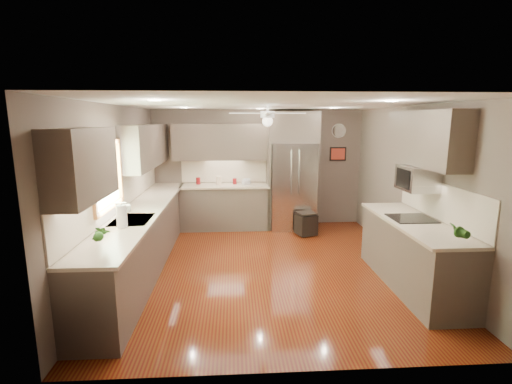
{
  "coord_description": "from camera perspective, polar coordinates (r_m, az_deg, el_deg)",
  "views": [
    {
      "loc": [
        -0.53,
        -5.5,
        2.28
      ],
      "look_at": [
        -0.16,
        0.6,
        1.09
      ],
      "focal_mm": 26.0,
      "sensor_mm": 36.0,
      "label": 1
    }
  ],
  "objects": [
    {
      "name": "wall_clock",
      "position": [
        8.31,
        12.62,
        9.18
      ],
      "size": [
        0.3,
        0.03,
        0.3
      ],
      "color": "white",
      "rests_on": "wall_back"
    },
    {
      "name": "uppers",
      "position": [
        6.23,
        -5.45,
        7.23
      ],
      "size": [
        4.5,
        4.7,
        0.95
      ],
      "color": "#4A4236",
      "rests_on": "wall_left"
    },
    {
      "name": "window",
      "position": [
        5.33,
        -21.96,
        2.37
      ],
      "size": [
        0.05,
        1.12,
        0.92
      ],
      "color": "#BFF2B2",
      "rests_on": "wall_left"
    },
    {
      "name": "soap_bottle",
      "position": [
        5.65,
        -19.18,
        -2.28
      ],
      "size": [
        0.12,
        0.12,
        0.2
      ],
      "primitive_type": "imported",
      "rotation": [
        0.0,
        0.0,
        0.42
      ],
      "color": "white",
      "rests_on": "left_run"
    },
    {
      "name": "right_run",
      "position": [
        5.6,
        23.07,
        -8.58
      ],
      "size": [
        0.7,
        2.2,
        1.45
      ],
      "color": "#4A4236",
      "rests_on": "ground"
    },
    {
      "name": "wall_back",
      "position": [
        8.08,
        0.31,
        3.71
      ],
      "size": [
        4.5,
        0.0,
        4.5
      ],
      "primitive_type": "plane",
      "rotation": [
        1.57,
        0.0,
        0.0
      ],
      "color": "brown",
      "rests_on": "ground"
    },
    {
      "name": "back_run",
      "position": [
        7.91,
        -4.8,
        -2.13
      ],
      "size": [
        1.85,
        0.65,
        1.45
      ],
      "color": "#4A4236",
      "rests_on": "ground"
    },
    {
      "name": "left_run",
      "position": [
        6.1,
        -16.94,
        -6.59
      ],
      "size": [
        0.65,
        4.7,
        1.45
      ],
      "color": "#4A4236",
      "rests_on": "ground"
    },
    {
      "name": "wall_front",
      "position": [
        3.21,
        6.25,
        -7.69
      ],
      "size": [
        4.5,
        0.0,
        4.5
      ],
      "primitive_type": "plane",
      "rotation": [
        -1.57,
        0.0,
        0.0
      ],
      "color": "brown",
      "rests_on": "ground"
    },
    {
      "name": "ceiling_fan",
      "position": [
        5.82,
        1.78,
        11.55
      ],
      "size": [
        1.18,
        1.18,
        0.32
      ],
      "color": "white",
      "rests_on": "ceiling"
    },
    {
      "name": "canister_a",
      "position": [
        7.89,
        -8.88,
        1.71
      ],
      "size": [
        0.1,
        0.1,
        0.14
      ],
      "primitive_type": "cylinder",
      "rotation": [
        0.0,
        0.0,
        0.13
      ],
      "color": "maroon",
      "rests_on": "back_run"
    },
    {
      "name": "stool",
      "position": [
        7.51,
        7.69,
        -4.84
      ],
      "size": [
        0.44,
        0.44,
        0.45
      ],
      "color": "black",
      "rests_on": "ground"
    },
    {
      "name": "ceiling",
      "position": [
        5.53,
        2.08,
        13.31
      ],
      "size": [
        5.0,
        5.0,
        0.0
      ],
      "primitive_type": "plane",
      "rotation": [
        3.14,
        0.0,
        0.0
      ],
      "color": "white",
      "rests_on": "ground"
    },
    {
      "name": "framed_print",
      "position": [
        8.33,
        12.49,
        5.74
      ],
      "size": [
        0.36,
        0.03,
        0.3
      ],
      "color": "black",
      "rests_on": "wall_back"
    },
    {
      "name": "wall_left",
      "position": [
        5.85,
        -20.5,
        0.2
      ],
      "size": [
        0.0,
        5.0,
        5.0
      ],
      "primitive_type": "plane",
      "rotation": [
        1.57,
        0.0,
        1.57
      ],
      "color": "brown",
      "rests_on": "ground"
    },
    {
      "name": "wall_right",
      "position": [
        6.25,
        23.0,
        0.66
      ],
      "size": [
        0.0,
        5.0,
        5.0
      ],
      "primitive_type": "plane",
      "rotation": [
        1.57,
        0.0,
        -1.57
      ],
      "color": "brown",
      "rests_on": "ground"
    },
    {
      "name": "canister_c",
      "position": [
        7.81,
        -5.76,
        1.77
      ],
      "size": [
        0.12,
        0.12,
        0.19
      ],
      "primitive_type": "cylinder",
      "rotation": [
        0.0,
        0.0,
        0.04
      ],
      "color": "beige",
      "rests_on": "back_run"
    },
    {
      "name": "paper_towel",
      "position": [
        4.97,
        -19.94,
        -3.6
      ],
      "size": [
        0.13,
        0.13,
        0.32
      ],
      "color": "white",
      "rests_on": "left_run"
    },
    {
      "name": "potted_plant_left",
      "position": [
        4.24,
        -23.01,
        -5.96
      ],
      "size": [
        0.18,
        0.13,
        0.32
      ],
      "primitive_type": "imported",
      "rotation": [
        0.0,
        0.0,
        0.09
      ],
      "color": "#225017",
      "rests_on": "left_run"
    },
    {
      "name": "canister_d",
      "position": [
        7.86,
        -3.3,
        1.64
      ],
      "size": [
        0.11,
        0.11,
        0.13
      ],
      "primitive_type": "cylinder",
      "rotation": [
        0.0,
        0.0,
        -0.28
      ],
      "color": "maroon",
      "rests_on": "back_run"
    },
    {
      "name": "sink",
      "position": [
        5.37,
        -18.54,
        -4.36
      ],
      "size": [
        0.5,
        0.7,
        0.32
      ],
      "color": "silver",
      "rests_on": "left_run"
    },
    {
      "name": "refrigerator",
      "position": [
        7.83,
        5.6,
        2.97
      ],
      "size": [
        1.06,
        0.75,
        2.45
      ],
      "color": "silver",
      "rests_on": "ground"
    },
    {
      "name": "microwave",
      "position": [
        5.63,
        23.59,
        1.94
      ],
      "size": [
        0.43,
        0.55,
        0.34
      ],
      "color": "silver",
      "rests_on": "wall_right"
    },
    {
      "name": "recessed_lights",
      "position": [
        5.92,
        1.3,
        13.11
      ],
      "size": [
        2.84,
        3.14,
        0.01
      ],
      "color": "white",
      "rests_on": "ceiling"
    },
    {
      "name": "bowl",
      "position": [
        7.81,
        -1.49,
        1.35
      ],
      "size": [
        0.28,
        0.28,
        0.05
      ],
      "primitive_type": "imported",
      "rotation": [
        0.0,
        0.0,
        0.39
      ],
      "color": "beige",
      "rests_on": "back_run"
    },
    {
      "name": "potted_plant_right",
      "position": [
        4.62,
        28.63,
        -5.3
      ],
      "size": [
        0.18,
        0.16,
        0.29
      ],
      "primitive_type": "imported",
      "rotation": [
        0.0,
        0.0,
        0.17
      ],
      "color": "#225017",
      "rests_on": "right_run"
    },
    {
      "name": "floor",
      "position": [
        5.98,
        1.91,
        -11.39
      ],
      "size": [
        5.0,
        5.0,
        0.0
      ],
      "primitive_type": "plane",
      "color": "#50120A",
      "rests_on": "ground"
    }
  ]
}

